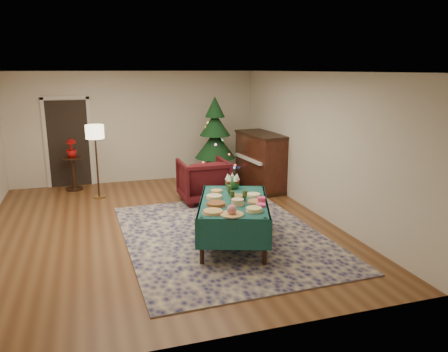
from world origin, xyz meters
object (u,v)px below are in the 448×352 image
object	(u,v)px
potted_plant	(72,152)
floor_lamp	(95,136)
buffet_table	(234,209)
christmas_tree	(215,147)
side_table	(73,174)
armchair	(203,178)
gift_box	(261,200)
piano	(261,162)

from	to	relation	value
potted_plant	floor_lamp	bearing A→B (deg)	-57.34
buffet_table	christmas_tree	bearing A→B (deg)	78.46
floor_lamp	side_table	size ratio (longest dim) A/B	2.07
floor_lamp	christmas_tree	world-z (taller)	christmas_tree
buffet_table	christmas_tree	size ratio (longest dim) A/B	0.98
armchair	floor_lamp	world-z (taller)	floor_lamp
gift_box	christmas_tree	xyz separation A→B (m)	(0.35, 3.78, 0.19)
christmas_tree	piano	bearing A→B (deg)	-31.47
christmas_tree	piano	world-z (taller)	christmas_tree
gift_box	buffet_table	bearing A→B (deg)	144.24
buffet_table	gift_box	world-z (taller)	gift_box
buffet_table	potted_plant	size ratio (longest dim) A/B	4.95
potted_plant	christmas_tree	world-z (taller)	christmas_tree
gift_box	potted_plant	xyz separation A→B (m)	(-2.89, 4.41, 0.12)
armchair	gift_box	bearing A→B (deg)	94.26
floor_lamp	potted_plant	world-z (taller)	floor_lamp
piano	buffet_table	bearing A→B (deg)	-119.58
piano	gift_box	bearing A→B (deg)	-112.15
buffet_table	potted_plant	distance (m)	4.87
armchair	side_table	world-z (taller)	armchair
buffet_table	potted_plant	xyz separation A→B (m)	(-2.52, 4.15, 0.31)
armchair	potted_plant	distance (m)	3.21
potted_plant	piano	distance (m)	4.37
buffet_table	floor_lamp	bearing A→B (deg)	120.96
armchair	side_table	bearing A→B (deg)	-34.62
armchair	potted_plant	bearing A→B (deg)	-34.62
floor_lamp	christmas_tree	size ratio (longest dim) A/B	0.75
side_table	potted_plant	size ratio (longest dim) A/B	1.82
christmas_tree	buffet_table	bearing A→B (deg)	-101.54
gift_box	christmas_tree	bearing A→B (deg)	84.66
floor_lamp	side_table	xyz separation A→B (m)	(-0.53, 0.82, -0.98)
gift_box	christmas_tree	distance (m)	3.81
buffet_table	potted_plant	world-z (taller)	potted_plant
armchair	floor_lamp	bearing A→B (deg)	-24.89
gift_box	armchair	size ratio (longest dim) A/B	0.11
side_table	christmas_tree	xyz separation A→B (m)	(3.24, -0.63, 0.58)
floor_lamp	piano	distance (m)	3.75
buffet_table	side_table	world-z (taller)	side_table
piano	christmas_tree	bearing A→B (deg)	148.53
potted_plant	christmas_tree	distance (m)	3.30
floor_lamp	gift_box	bearing A→B (deg)	-56.67
gift_box	side_table	xyz separation A→B (m)	(-2.89, 4.41, -0.39)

